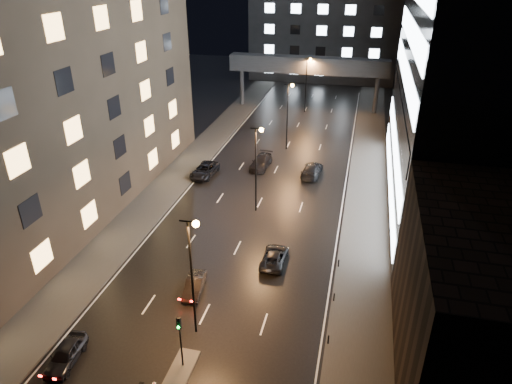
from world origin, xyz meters
TOP-DOWN VIEW (x-y plane):
  - ground at (0.00, 40.00)m, footprint 160.00×160.00m
  - sidewalk_left at (-12.50, 35.00)m, footprint 5.00×110.00m
  - sidewalk_right at (12.50, 35.00)m, footprint 5.00×110.00m
  - building_left at (-22.50, 24.00)m, footprint 15.00×48.00m
  - building_right_low at (20.00, 9.00)m, footprint 10.00×18.00m
  - building_far at (0.00, 98.00)m, footprint 34.00×14.00m
  - skybridge at (0.00, 70.00)m, footprint 30.00×3.00m
  - traffic_signal_near at (0.30, 4.49)m, footprint 0.28×0.34m
  - bollard_row at (10.20, 6.50)m, footprint 0.12×25.12m
  - streetlight_near at (0.16, 8.00)m, footprint 1.45×0.50m
  - streetlight_mid_a at (0.16, 28.00)m, footprint 1.45×0.50m
  - streetlight_mid_b at (0.16, 48.00)m, footprint 1.45×0.50m
  - streetlight_far at (0.16, 68.00)m, footprint 1.45×0.50m
  - car_away_a at (-8.03, 2.93)m, footprint 2.09×4.37m
  - car_away_b at (-1.80, 12.54)m, footprint 1.94×4.19m
  - car_away_c at (-9.00, 35.76)m, footprint 2.94×5.77m
  - car_away_d at (-2.22, 40.26)m, footprint 2.57×5.66m
  - car_toward_a at (4.13, 18.39)m, footprint 2.19×4.75m
  - car_toward_b at (5.08, 39.27)m, footprint 2.72×5.83m
  - cone_a at (-0.93, 2.35)m, footprint 0.36×0.36m

SIDE VIEW (x-z plane):
  - ground at x=0.00m, z-range 0.00..0.00m
  - sidewalk_left at x=-12.50m, z-range 0.00..0.15m
  - sidewalk_right at x=12.50m, z-range 0.00..0.15m
  - cone_a at x=-0.93m, z-range 0.00..0.53m
  - bollard_row at x=10.20m, z-range 0.00..0.90m
  - car_toward_a at x=4.13m, z-range 0.00..1.32m
  - car_away_b at x=-1.80m, z-range 0.00..1.33m
  - car_away_a at x=-8.03m, z-range 0.00..1.44m
  - car_away_c at x=-9.00m, z-range 0.00..1.56m
  - car_away_d at x=-2.22m, z-range 0.00..1.61m
  - car_toward_b at x=5.08m, z-range 0.00..1.65m
  - traffic_signal_near at x=0.30m, z-range 0.89..5.29m
  - building_right_low at x=20.00m, z-range 0.00..12.00m
  - streetlight_near at x=0.16m, z-range 1.42..11.57m
  - streetlight_mid_a at x=0.16m, z-range 1.42..11.57m
  - streetlight_mid_b at x=0.16m, z-range 1.42..11.57m
  - streetlight_far at x=0.16m, z-range 1.42..11.57m
  - skybridge at x=0.00m, z-range 3.34..13.34m
  - building_far at x=0.00m, z-range 0.00..25.00m
  - building_left at x=-22.50m, z-range 0.00..40.00m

